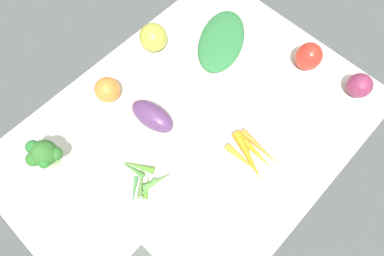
{
  "coord_description": "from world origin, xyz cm",
  "views": [
    {
      "loc": [
        -29.37,
        -28.15,
        94.24
      ],
      "look_at": [
        0.0,
        0.0,
        4.0
      ],
      "focal_mm": 32.58,
      "sensor_mm": 36.0,
      "label": 1
    }
  ],
  "objects": [
    {
      "name": "eggplant",
      "position": [
        -5.61,
        10.25,
        5.49
      ],
      "size": [
        8.79,
        14.78,
        6.99
      ],
      "primitive_type": "ellipsoid",
      "rotation": [
        0.0,
        0.0,
        4.85
      ],
      "color": "#583362",
      "rests_on": "tablecloth"
    },
    {
      "name": "bell_pepper_red",
      "position": [
        41.11,
        -9.93,
        6.54
      ],
      "size": [
        9.2,
        9.2,
        9.07
      ],
      "primitive_type": "ellipsoid",
      "rotation": [
        0.0,
        0.0,
        1.43
      ],
      "color": "red",
      "rests_on": "tablecloth"
    },
    {
      "name": "red_onion_near_basket",
      "position": [
        43.71,
        -26.79,
        5.69
      ],
      "size": [
        7.38,
        7.38,
        7.38
      ],
      "primitive_type": "sphere",
      "color": "#7D2949",
      "rests_on": "tablecloth"
    },
    {
      "name": "heirloom_tomato_orange",
      "position": [
        -8.88,
        25.94,
        5.8
      ],
      "size": [
        7.59,
        7.59,
        7.59
      ],
      "primitive_type": "sphere",
      "color": "orange",
      "rests_on": "tablecloth"
    },
    {
      "name": "broccoli_head",
      "position": [
        -33.78,
        21.44,
        8.75
      ],
      "size": [
        8.63,
        8.53,
        10.7
      ],
      "color": "#A0D285",
      "rests_on": "tablecloth"
    },
    {
      "name": "heirloom_tomato_green",
      "position": [
        13.3,
        29.58,
        6.48
      ],
      "size": [
        8.96,
        8.96,
        8.96
      ],
      "primitive_type": "sphere",
      "color": "#A0A438",
      "rests_on": "tablecloth"
    },
    {
      "name": "leafy_greens_clump",
      "position": [
        28.71,
        14.45,
        4.12
      ],
      "size": [
        28.81,
        23.96,
        4.23
      ],
      "primitive_type": "ellipsoid",
      "rotation": [
        0.0,
        0.0,
        0.47
      ],
      "color": "#2B6E38",
      "rests_on": "tablecloth"
    },
    {
      "name": "carrot_bunch",
      "position": [
        5.93,
        -17.31,
        3.26
      ],
      "size": [
        10.28,
        15.48,
        2.96
      ],
      "color": "orange",
      "rests_on": "tablecloth"
    },
    {
      "name": "okra_pile",
      "position": [
        -19.62,
        -0.6,
        2.85
      ],
      "size": [
        14.32,
        13.61,
        1.98
      ],
      "color": "#518B3C",
      "rests_on": "tablecloth"
    },
    {
      "name": "tablecloth",
      "position": [
        0.0,
        0.0,
        1.0
      ],
      "size": [
        104.0,
        76.0,
        2.0
      ],
      "primitive_type": "cube",
      "color": "silver",
      "rests_on": "ground"
    }
  ]
}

